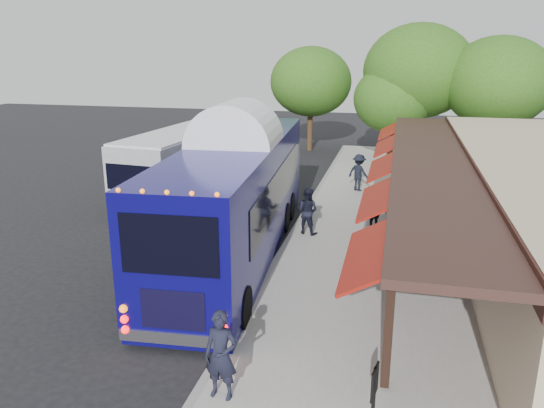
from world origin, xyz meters
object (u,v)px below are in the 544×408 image
Objects in this scene: ped_b at (307,211)px; ped_d at (359,173)px; city_bus at (201,155)px; ped_a at (221,355)px; coach_bus at (237,191)px; sign_board at (374,384)px; ped_c at (374,213)px.

ped_d reaches higher than ped_b.
ped_d is (7.71, 1.11, -0.74)m from city_bus.
ped_b is 0.99× the size of ped_d.
coach_bus is at bearing 108.85° from ped_a.
ped_a reaches higher than sign_board.
ped_b is at bearing 107.87° from ped_d.
ped_c is 1.47× the size of sign_board.
ped_a is 1.05× the size of ped_b.
coach_bus reaches higher than ped_b.
ped_a is at bearing 106.75° from ped_b.
ped_c is 6.30m from ped_d.
city_bus is (-4.27, 7.85, -0.45)m from coach_bus.
sign_board is at bearing -53.86° from city_bus.
city_bus is 6.55× the size of ped_a.
coach_bus is 9.37m from sign_board.
coach_bus is 5.42m from ped_c.
coach_bus is 9.67m from ped_d.
ped_d is (3.44, 8.96, -1.19)m from coach_bus.
ped_b is (0.00, 10.03, -0.05)m from ped_a.
city_bus is 7.82m from ped_d.
coach_bus is 8.95m from city_bus.
ped_b is at bearing 117.04° from sign_board.
ped_c is (2.45, 0.52, -0.08)m from ped_b.
coach_bus is 8.15m from ped_a.
coach_bus reaches higher than sign_board.
ped_b reaches higher than ped_c.
ped_d reaches higher than ped_c.
ped_a is 16.81m from ped_d.
coach_bus is 3.26m from ped_b.
sign_board is (2.99, 0.02, -0.19)m from ped_a.
ped_d is at bearing 65.02° from coach_bus.
coach_bus is at bearing 64.13° from ped_b.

